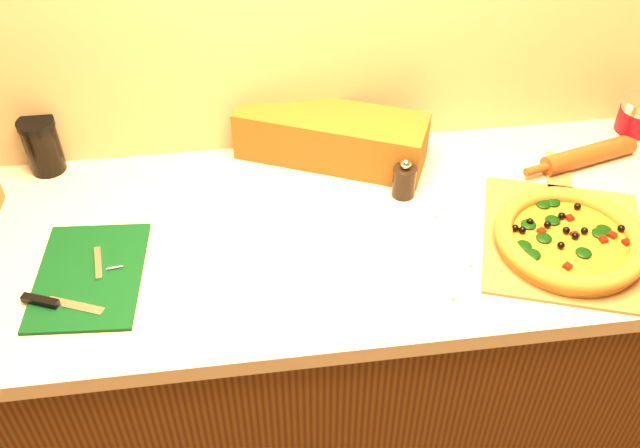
# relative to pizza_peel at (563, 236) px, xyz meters

# --- Properties ---
(cabinet) EXTENTS (2.80, 0.65, 0.86)m
(cabinet) POSITION_rel_pizza_peel_xyz_m (-0.47, 0.10, -0.47)
(cabinet) COLOR #411D0E
(cabinet) RESTS_ON ground
(countertop) EXTENTS (2.84, 0.68, 0.04)m
(countertop) POSITION_rel_pizza_peel_xyz_m (-0.47, 0.10, -0.02)
(countertop) COLOR beige
(countertop) RESTS_ON cabinet
(pizza_peel) EXTENTS (0.44, 0.54, 0.01)m
(pizza_peel) POSITION_rel_pizza_peel_xyz_m (0.00, 0.00, 0.00)
(pizza_peel) COLOR brown
(pizza_peel) RESTS_ON countertop
(pizza) EXTENTS (0.32, 0.32, 0.05)m
(pizza) POSITION_rel_pizza_peel_xyz_m (-0.00, -0.03, 0.02)
(pizza) COLOR #B7802D
(pizza) RESTS_ON pizza_peel
(cutting_board) EXTENTS (0.24, 0.31, 0.02)m
(cutting_board) POSITION_rel_pizza_peel_xyz_m (-1.01, 0.01, 0.00)
(cutting_board) COLOR black
(cutting_board) RESTS_ON countertop
(pepper_grinder) EXTENTS (0.05, 0.05, 0.10)m
(pepper_grinder) POSITION_rel_pizza_peel_xyz_m (-0.31, 0.19, 0.04)
(pepper_grinder) COLOR black
(pepper_grinder) RESTS_ON countertop
(rolling_pin) EXTENTS (0.36, 0.11, 0.05)m
(rolling_pin) POSITION_rel_pizza_peel_xyz_m (0.16, 0.25, 0.02)
(rolling_pin) COLOR #5C340F
(rolling_pin) RESTS_ON countertop
(coffee_canister) EXTENTS (0.10, 0.10, 0.13)m
(coffee_canister) POSITION_rel_pizza_peel_xyz_m (0.30, 0.31, 0.06)
(coffee_canister) COLOR silver
(coffee_canister) RESTS_ON countertop
(bread_bag) EXTENTS (0.48, 0.32, 0.13)m
(bread_bag) POSITION_rel_pizza_peel_xyz_m (-0.46, 0.35, 0.06)
(bread_bag) COLOR brown
(bread_bag) RESTS_ON countertop
(dark_jar) EXTENTS (0.09, 0.09, 0.14)m
(dark_jar) POSITION_rel_pizza_peel_xyz_m (-1.14, 0.40, 0.07)
(dark_jar) COLOR black
(dark_jar) RESTS_ON countertop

